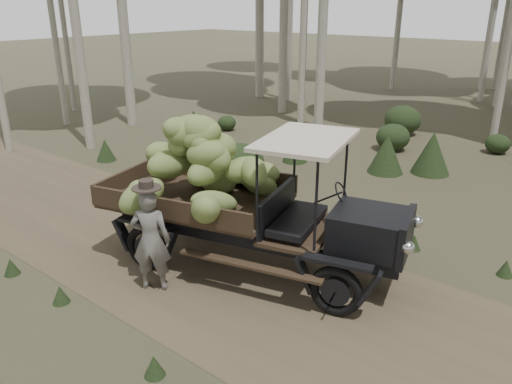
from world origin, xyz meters
TOP-DOWN VIEW (x-y plane):
  - ground at (0.00, 0.00)m, footprint 120.00×120.00m
  - dirt_track at (0.00, 0.00)m, footprint 70.00×4.00m
  - banana_truck at (-2.47, 0.38)m, footprint 5.58×3.36m
  - farmer at (-2.79, -1.09)m, footprint 0.75×0.70m
  - undergrowth at (-1.05, 2.93)m, footprint 21.24×19.91m

SIDE VIEW (x-z plane):
  - ground at x=0.00m, z-range 0.00..0.00m
  - dirt_track at x=0.00m, z-range 0.00..0.01m
  - undergrowth at x=-1.05m, z-range -0.17..1.21m
  - farmer at x=-2.79m, z-range -0.05..1.83m
  - banana_truck at x=-2.47m, z-range 0.21..2.93m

